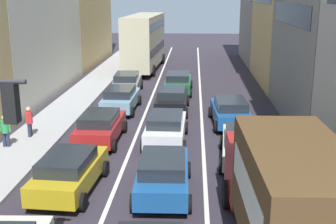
# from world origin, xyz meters

# --- Properties ---
(sidewalk_left) EXTENTS (2.60, 64.00, 0.14)m
(sidewalk_left) POSITION_xyz_m (-6.70, 20.00, 0.07)
(sidewalk_left) COLOR #A5A5A5
(sidewalk_left) RESTS_ON ground
(lane_stripe_left) EXTENTS (0.16, 60.00, 0.01)m
(lane_stripe_left) POSITION_xyz_m (-1.70, 20.00, 0.01)
(lane_stripe_left) COLOR silver
(lane_stripe_left) RESTS_ON ground
(lane_stripe_right) EXTENTS (0.16, 60.00, 0.01)m
(lane_stripe_right) POSITION_xyz_m (1.70, 20.00, 0.01)
(lane_stripe_right) COLOR silver
(lane_stripe_right) RESTS_ON ground
(building_row_left) EXTENTS (7.20, 43.90, 13.93)m
(building_row_left) POSITION_xyz_m (-12.00, 22.92, 6.40)
(building_row_left) COLOR tan
(building_row_left) RESTS_ON ground
(building_row_right) EXTENTS (7.20, 43.90, 13.48)m
(building_row_right) POSITION_xyz_m (9.90, 21.85, 6.26)
(building_row_right) COLOR gray
(building_row_right) RESTS_ON ground
(removalist_box_truck) EXTENTS (2.91, 7.78, 3.58)m
(removalist_box_truck) POSITION_xyz_m (3.70, 2.69, 1.97)
(removalist_box_truck) COLOR #A51E1E
(removalist_box_truck) RESTS_ON ground
(sedan_centre_lane_second) EXTENTS (2.14, 4.34, 1.49)m
(sedan_centre_lane_second) POSITION_xyz_m (0.14, 6.51, 0.80)
(sedan_centre_lane_second) COLOR #194C8C
(sedan_centre_lane_second) RESTS_ON ground
(wagon_left_lane_second) EXTENTS (2.28, 4.40, 1.49)m
(wagon_left_lane_second) POSITION_xyz_m (-3.31, 6.51, 0.80)
(wagon_left_lane_second) COLOR #B29319
(wagon_left_lane_second) RESTS_ON ground
(hatchback_centre_lane_third) EXTENTS (2.12, 4.33, 1.49)m
(hatchback_centre_lane_third) POSITION_xyz_m (-0.12, 12.11, 0.80)
(hatchback_centre_lane_third) COLOR silver
(hatchback_centre_lane_third) RESTS_ON ground
(sedan_left_lane_third) EXTENTS (2.11, 4.32, 1.49)m
(sedan_left_lane_third) POSITION_xyz_m (-3.32, 12.12, 0.80)
(sedan_left_lane_third) COLOR #A51E1E
(sedan_left_lane_third) RESTS_ON ground
(coupe_centre_lane_fourth) EXTENTS (2.10, 4.32, 1.49)m
(coupe_centre_lane_fourth) POSITION_xyz_m (-0.11, 17.91, 0.80)
(coupe_centre_lane_fourth) COLOR black
(coupe_centre_lane_fourth) RESTS_ON ground
(sedan_left_lane_fourth) EXTENTS (2.14, 4.34, 1.49)m
(sedan_left_lane_fourth) POSITION_xyz_m (-3.26, 17.94, 0.80)
(sedan_left_lane_fourth) COLOR #759EB7
(sedan_left_lane_fourth) RESTS_ON ground
(sedan_centre_lane_fifth) EXTENTS (2.08, 4.31, 1.49)m
(sedan_centre_lane_fifth) POSITION_xyz_m (0.08, 23.12, 0.80)
(sedan_centre_lane_fifth) COLOR #19592D
(sedan_centre_lane_fifth) RESTS_ON ground
(sedan_left_lane_fifth) EXTENTS (2.20, 4.37, 1.49)m
(sedan_left_lane_fifth) POSITION_xyz_m (-3.60, 22.82, 0.80)
(sedan_left_lane_fifth) COLOR gray
(sedan_left_lane_fifth) RESTS_ON ground
(sedan_right_lane_behind_truck) EXTENTS (2.30, 4.41, 1.49)m
(sedan_right_lane_behind_truck) POSITION_xyz_m (3.40, 9.83, 0.80)
(sedan_right_lane_behind_truck) COLOR beige
(sedan_right_lane_behind_truck) RESTS_ON ground
(wagon_right_lane_far) EXTENTS (2.26, 4.40, 1.49)m
(wagon_right_lane_far) POSITION_xyz_m (3.23, 15.32, 0.80)
(wagon_right_lane_far) COLOR #194C8C
(wagon_right_lane_far) RESTS_ON ground
(bus_mid_queue_primary) EXTENTS (3.19, 10.61, 5.06)m
(bus_mid_queue_primary) POSITION_xyz_m (-3.39, 32.68, 2.83)
(bus_mid_queue_primary) COLOR #BFB793
(bus_mid_queue_primary) RESTS_ON ground
(pedestrian_near_kerb) EXTENTS (0.54, 0.34, 1.66)m
(pedestrian_near_kerb) POSITION_xyz_m (-7.50, 10.78, 0.95)
(pedestrian_near_kerb) COLOR #262D47
(pedestrian_near_kerb) RESTS_ON ground
(pedestrian_far_sidewalk) EXTENTS (0.34, 0.54, 1.66)m
(pedestrian_far_sidewalk) POSITION_xyz_m (-6.93, 12.32, 0.95)
(pedestrian_far_sidewalk) COLOR #262D47
(pedestrian_far_sidewalk) RESTS_ON ground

